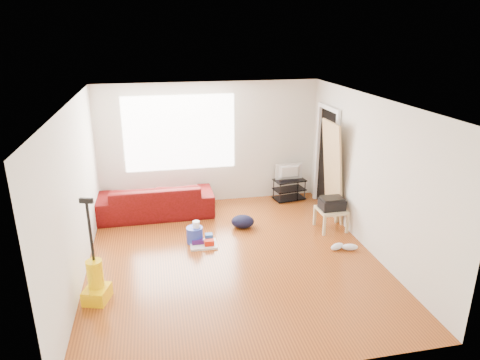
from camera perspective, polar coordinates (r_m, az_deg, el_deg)
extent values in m
cube|color=brown|center=(6.97, -0.98, -10.32)|extent=(4.50, 5.00, 0.01)
cube|color=white|center=(6.13, -1.11, 10.43)|extent=(4.50, 5.00, 0.01)
cube|color=silver|center=(8.80, -4.05, 4.86)|extent=(4.50, 0.01, 2.50)
cube|color=silver|center=(4.24, 5.33, -12.04)|extent=(4.50, 0.01, 2.50)
cube|color=silver|center=(6.45, -21.11, -1.96)|extent=(0.01, 5.00, 2.50)
cube|color=silver|center=(7.18, 16.91, 0.64)|extent=(0.01, 5.00, 2.50)
cube|color=white|center=(8.67, -8.02, 6.19)|extent=(2.20, 0.01, 1.50)
cube|color=white|center=(8.30, 12.52, 1.73)|extent=(0.06, 0.08, 2.00)
cube|color=white|center=(9.09, 10.26, 3.43)|extent=(0.06, 0.08, 2.00)
cube|color=white|center=(8.45, 11.81, 9.38)|extent=(0.06, 0.98, 0.08)
cube|color=black|center=(8.70, 11.55, 2.63)|extent=(0.01, 0.86, 1.98)
imported|color=#360701|center=(8.62, -11.00, -4.59)|extent=(2.21, 0.86, 0.65)
cube|color=black|center=(9.28, 6.53, -2.40)|extent=(0.70, 0.47, 0.02)
cube|color=black|center=(9.20, 6.58, -1.22)|extent=(0.70, 0.47, 0.02)
cube|color=black|center=(9.13, 6.63, -0.02)|extent=(0.70, 0.47, 0.02)
cylinder|color=black|center=(8.95, 5.35, -1.84)|extent=(0.02, 0.02, 0.45)
cylinder|color=black|center=(9.21, 4.51, -1.18)|extent=(0.02, 0.02, 0.45)
cylinder|color=black|center=(9.21, 8.64, -1.35)|extent=(0.02, 0.02, 0.45)
cylinder|color=black|center=(9.47, 7.73, -0.73)|extent=(0.02, 0.02, 0.45)
imported|color=black|center=(9.08, 6.67, 1.04)|extent=(0.58, 0.08, 0.33)
cube|color=tan|center=(7.92, 12.09, -3.92)|extent=(0.50, 0.50, 0.04)
cube|color=tan|center=(7.74, 11.18, -6.06)|extent=(0.04, 0.04, 0.35)
cube|color=tan|center=(8.10, 9.93, -4.77)|extent=(0.04, 0.04, 0.35)
cube|color=tan|center=(7.92, 14.11, -5.68)|extent=(0.04, 0.04, 0.35)
cube|color=tan|center=(8.27, 12.76, -4.44)|extent=(0.04, 0.04, 0.35)
cube|color=black|center=(7.88, 12.15, -3.17)|extent=(0.42, 0.32, 0.18)
cube|color=black|center=(7.84, 12.21, -2.42)|extent=(0.38, 0.29, 0.04)
cylinder|color=#253CBC|center=(7.47, -6.02, -8.26)|extent=(0.34, 0.34, 0.28)
cylinder|color=white|center=(7.38, -5.83, -6.89)|extent=(0.12, 0.12, 0.11)
cube|color=white|center=(7.35, -4.90, -8.57)|extent=(0.46, 0.37, 0.04)
cube|color=red|center=(7.26, -4.13, -8.33)|extent=(0.17, 0.11, 0.09)
cube|color=#3A135A|center=(7.35, -5.66, -8.09)|extent=(0.20, 0.15, 0.07)
cube|color=blue|center=(7.40, -4.16, -7.62)|extent=(0.13, 0.11, 0.13)
ellipsoid|color=black|center=(7.96, 0.36, -6.31)|extent=(0.48, 0.42, 0.23)
ellipsoid|color=silver|center=(7.36, 12.82, -8.65)|extent=(0.29, 0.21, 0.11)
ellipsoid|color=silver|center=(7.39, 14.44, -8.66)|extent=(0.29, 0.17, 0.11)
cube|color=#FFC900|center=(6.25, -18.52, -14.23)|extent=(0.39, 0.42, 0.20)
cylinder|color=#FFC900|center=(6.15, -18.75, -11.71)|extent=(0.22, 0.22, 0.38)
cylinder|color=black|center=(5.90, -19.34, -6.57)|extent=(0.04, 0.04, 0.81)
cube|color=black|center=(5.73, -19.83, -2.61)|extent=(0.18, 0.09, 0.07)
cube|color=tan|center=(8.54, 11.79, -4.90)|extent=(0.24, 0.76, 1.89)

